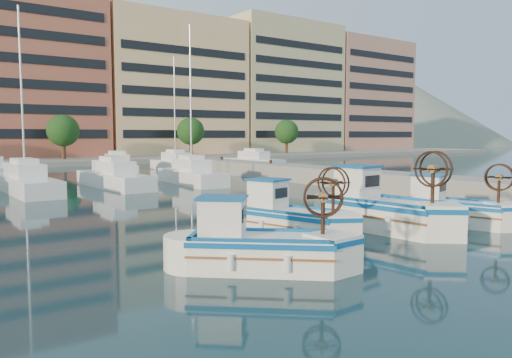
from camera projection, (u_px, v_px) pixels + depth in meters
The scene contains 9 objects.
ground at pixel (352, 239), 17.19m from camera, with size 300.00×300.00×0.00m, color #1A3A45.
quay at pixel (405, 183), 31.12m from camera, with size 3.00×60.00×1.20m, color gray.
waterfront at pixel (78, 85), 74.45m from camera, with size 180.00×40.00×25.60m.
hill_east at pixel (400, 145), 187.17m from camera, with size 160.00×160.00×50.00m, color slate.
yacht_marina at pixel (58, 176), 37.76m from camera, with size 42.36×21.95×11.50m.
fishing_boat_a at pixel (257, 245), 13.18m from camera, with size 3.95×3.74×2.50m.
fishing_boat_b at pixel (289, 217), 17.63m from camera, with size 2.70×4.21×2.55m.
fishing_boat_c at pixel (381, 208), 18.91m from camera, with size 2.46×5.00×3.05m.
fishing_boat_d at pixel (451, 207), 20.04m from camera, with size 2.73×4.15×2.51m.
Camera 1 is at (-12.49, -11.92, 3.58)m, focal length 35.00 mm.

